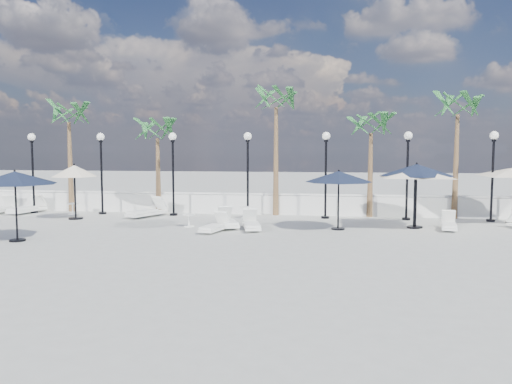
# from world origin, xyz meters

# --- Properties ---
(ground) EXTENTS (100.00, 100.00, 0.00)m
(ground) POSITION_xyz_m (0.00, 0.00, 0.00)
(ground) COLOR #969792
(ground) RESTS_ON ground
(balustrade) EXTENTS (26.00, 0.30, 1.01)m
(balustrade) POSITION_xyz_m (0.00, 7.50, 0.47)
(balustrade) COLOR silver
(balustrade) RESTS_ON ground
(lamppost_0) EXTENTS (0.36, 0.36, 3.84)m
(lamppost_0) POSITION_xyz_m (-10.50, 6.50, 2.49)
(lamppost_0) COLOR black
(lamppost_0) RESTS_ON ground
(lamppost_1) EXTENTS (0.36, 0.36, 3.84)m
(lamppost_1) POSITION_xyz_m (-7.00, 6.50, 2.49)
(lamppost_1) COLOR black
(lamppost_1) RESTS_ON ground
(lamppost_2) EXTENTS (0.36, 0.36, 3.84)m
(lamppost_2) POSITION_xyz_m (-3.50, 6.50, 2.49)
(lamppost_2) COLOR black
(lamppost_2) RESTS_ON ground
(lamppost_3) EXTENTS (0.36, 0.36, 3.84)m
(lamppost_3) POSITION_xyz_m (0.00, 6.50, 2.49)
(lamppost_3) COLOR black
(lamppost_3) RESTS_ON ground
(lamppost_4) EXTENTS (0.36, 0.36, 3.84)m
(lamppost_4) POSITION_xyz_m (3.50, 6.50, 2.49)
(lamppost_4) COLOR black
(lamppost_4) RESTS_ON ground
(lamppost_5) EXTENTS (0.36, 0.36, 3.84)m
(lamppost_5) POSITION_xyz_m (7.00, 6.50, 2.49)
(lamppost_5) COLOR black
(lamppost_5) RESTS_ON ground
(lamppost_6) EXTENTS (0.36, 0.36, 3.84)m
(lamppost_6) POSITION_xyz_m (10.50, 6.50, 2.49)
(lamppost_6) COLOR black
(lamppost_6) RESTS_ON ground
(palm_0) EXTENTS (2.60, 2.60, 5.50)m
(palm_0) POSITION_xyz_m (-9.00, 7.30, 4.53)
(palm_0) COLOR brown
(palm_0) RESTS_ON ground
(palm_1) EXTENTS (2.60, 2.60, 4.70)m
(palm_1) POSITION_xyz_m (-4.50, 7.30, 3.75)
(palm_1) COLOR brown
(palm_1) RESTS_ON ground
(palm_2) EXTENTS (2.60, 2.60, 6.10)m
(palm_2) POSITION_xyz_m (1.20, 7.30, 5.12)
(palm_2) COLOR brown
(palm_2) RESTS_ON ground
(palm_3) EXTENTS (2.60, 2.60, 4.90)m
(palm_3) POSITION_xyz_m (5.50, 7.30, 3.95)
(palm_3) COLOR brown
(palm_3) RESTS_ON ground
(palm_4) EXTENTS (2.60, 2.60, 5.70)m
(palm_4) POSITION_xyz_m (9.20, 7.30, 4.73)
(palm_4) COLOR brown
(palm_4) RESTS_ON ground
(lounger_0) EXTENTS (0.83, 2.00, 0.73)m
(lounger_0) POSITION_xyz_m (-12.00, 6.22, 0.24)
(lounger_0) COLOR white
(lounger_0) RESTS_ON ground
(lounger_1) EXTENTS (1.02, 2.12, 0.76)m
(lounger_1) POSITION_xyz_m (-10.69, 6.22, 0.26)
(lounger_1) COLOR white
(lounger_1) RESTS_ON ground
(lounger_2) EXTENTS (1.22, 1.93, 0.69)m
(lounger_2) POSITION_xyz_m (-0.31, 3.38, 0.23)
(lounger_2) COLOR white
(lounger_2) RESTS_ON ground
(lounger_3) EXTENTS (1.48, 2.18, 0.78)m
(lounger_3) POSITION_xyz_m (-4.53, 5.81, 0.26)
(lounger_3) COLOR white
(lounger_3) RESTS_ON ground
(lounger_4) EXTENTS (0.91, 1.74, 0.62)m
(lounger_4) POSITION_xyz_m (-0.59, 2.27, 0.21)
(lounger_4) COLOR white
(lounger_4) RESTS_ON ground
(lounger_5) EXTENTS (0.98, 1.87, 0.67)m
(lounger_5) POSITION_xyz_m (0.70, 2.94, 0.22)
(lounger_5) COLOR white
(lounger_5) RESTS_ON ground
(lounger_6) EXTENTS (0.84, 1.74, 0.62)m
(lounger_6) POSITION_xyz_m (8.20, 3.98, 0.21)
(lounger_6) COLOR white
(lounger_6) RESTS_ON ground
(side_table_0) EXTENTS (0.55, 0.55, 0.53)m
(side_table_0) POSITION_xyz_m (-8.35, 6.20, 0.32)
(side_table_0) COLOR white
(side_table_0) RESTS_ON ground
(side_table_1) EXTENTS (0.51, 0.51, 0.50)m
(side_table_1) POSITION_xyz_m (-1.88, 3.34, 0.30)
(side_table_1) COLOR white
(side_table_1) RESTS_ON ground
(side_table_2) EXTENTS (0.53, 0.53, 0.51)m
(side_table_2) POSITION_xyz_m (-0.02, 6.05, 0.31)
(side_table_2) COLOR white
(side_table_2) RESTS_ON ground
(parasol_navy_left) EXTENTS (2.73, 2.73, 2.41)m
(parasol_navy_left) POSITION_xyz_m (-6.75, -0.49, 2.12)
(parasol_navy_left) COLOR black
(parasol_navy_left) RESTS_ON ground
(parasol_navy_mid) EXTENTS (2.87, 2.87, 2.57)m
(parasol_navy_mid) POSITION_xyz_m (7.02, 4.35, 2.26)
(parasol_navy_mid) COLOR black
(parasol_navy_mid) RESTS_ON ground
(parasol_navy_right) EXTENTS (2.57, 2.57, 2.31)m
(parasol_navy_right) POSITION_xyz_m (4.00, 3.47, 2.03)
(parasol_navy_right) COLOR black
(parasol_navy_right) RESTS_ON ground
(parasol_cream_sq_a) EXTENTS (5.15, 5.15, 2.53)m
(parasol_cream_sq_a) POSITION_xyz_m (6.94, 4.23, 2.34)
(parasol_cream_sq_a) COLOR black
(parasol_cream_sq_a) RESTS_ON ground
(parasol_cream_small) EXTENTS (2.00, 2.00, 2.45)m
(parasol_cream_small) POSITION_xyz_m (-7.42, 4.73, 2.10)
(parasol_cream_small) COLOR black
(parasol_cream_small) RESTS_ON ground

